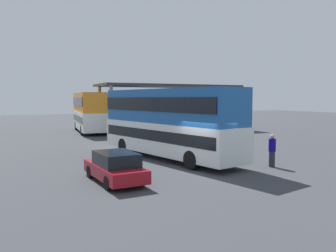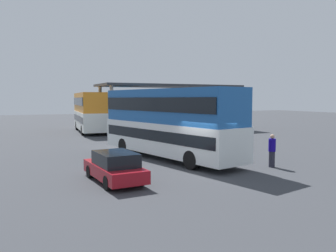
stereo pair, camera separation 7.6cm
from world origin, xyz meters
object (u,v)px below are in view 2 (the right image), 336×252
(parked_hatchback, at_px, (115,167))
(double_decker_near_canopy, at_px, (89,111))
(pedestrian_waiting, at_px, (272,151))
(double_decker_main, at_px, (168,121))
(double_decker_mid_row, at_px, (131,111))

(parked_hatchback, relative_size, double_decker_near_canopy, 0.39)
(double_decker_near_canopy, bearing_deg, pedestrian_waiting, -163.87)
(double_decker_near_canopy, relative_size, pedestrian_waiting, 5.95)
(double_decker_main, xyz_separation_m, parked_hatchback, (-4.71, -4.55, -1.66))
(double_decker_main, relative_size, parked_hatchback, 2.76)
(double_decker_main, relative_size, double_decker_mid_row, 1.05)
(parked_hatchback, xyz_separation_m, double_decker_mid_row, (8.02, 21.12, 1.68))
(double_decker_main, xyz_separation_m, double_decker_mid_row, (3.31, 16.57, 0.02))
(double_decker_main, distance_m, double_decker_near_canopy, 19.05)
(parked_hatchback, height_order, pedestrian_waiting, pedestrian_waiting)
(pedestrian_waiting, bearing_deg, double_decker_near_canopy, 13.32)
(parked_hatchback, bearing_deg, double_decker_mid_row, -24.48)
(pedestrian_waiting, bearing_deg, double_decker_main, 41.24)
(double_decker_main, height_order, double_decker_near_canopy, double_decker_near_canopy)
(double_decker_near_canopy, bearing_deg, double_decker_main, -172.68)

